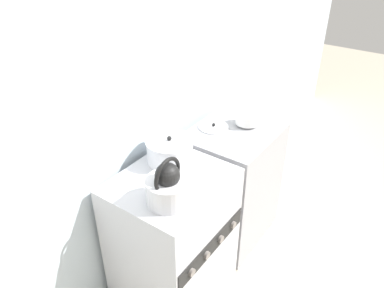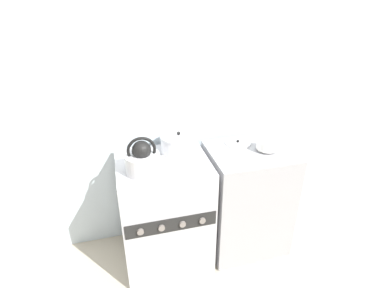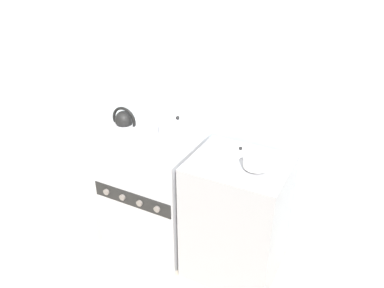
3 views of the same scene
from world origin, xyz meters
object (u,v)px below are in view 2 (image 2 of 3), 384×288
Objects in this scene: cooking_pot at (179,143)px; loose_pot_lid at (238,143)px; enamel_bowl at (267,145)px; stove at (165,212)px; kettle at (143,160)px.

cooking_pot is 0.48m from loose_pot_lid.
cooking_pot reaches higher than enamel_bowl.
stove is 3.19× the size of kettle.
cooking_pot is (0.29, 0.22, -0.02)m from kettle.
kettle is (-0.14, -0.10, 0.53)m from stove.
loose_pot_lid is at bearing 134.57° from enamel_bowl.
cooking_pot is at bearing -179.87° from loose_pot_lid.
loose_pot_lid is at bearing 11.30° from stove.
stove is at bearing -140.03° from cooking_pot.
stove is 4.35× the size of loose_pot_lid.
stove is at bearing 177.00° from enamel_bowl.
cooking_pot reaches higher than loose_pot_lid.
loose_pot_lid is (0.76, 0.22, -0.08)m from kettle.
kettle reaches higher than loose_pot_lid.
enamel_bowl is 0.24m from loose_pot_lid.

